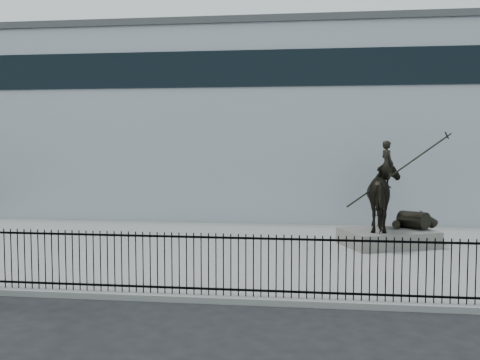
# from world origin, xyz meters

# --- Properties ---
(ground) EXTENTS (120.00, 120.00, 0.00)m
(ground) POSITION_xyz_m (0.00, 0.00, 0.00)
(ground) COLOR black
(ground) RESTS_ON ground
(plaza) EXTENTS (30.00, 12.00, 0.15)m
(plaza) POSITION_xyz_m (0.00, 7.00, 0.07)
(plaza) COLOR gray
(plaza) RESTS_ON ground
(building) EXTENTS (44.00, 14.00, 9.00)m
(building) POSITION_xyz_m (0.00, 20.00, 4.50)
(building) COLOR silver
(building) RESTS_ON ground
(picket_fence) EXTENTS (22.10, 0.10, 1.50)m
(picket_fence) POSITION_xyz_m (0.00, 1.25, 0.90)
(picket_fence) COLOR black
(picket_fence) RESTS_ON plaza
(statue_plinth) EXTENTS (3.60, 3.08, 0.57)m
(statue_plinth) POSITION_xyz_m (3.80, 8.24, 0.43)
(statue_plinth) COLOR #5E5A56
(statue_plinth) RESTS_ON plaza
(equestrian_statue) EXTENTS (3.62, 3.00, 3.29)m
(equestrian_statue) POSITION_xyz_m (3.86, 8.26, 1.91)
(equestrian_statue) COLOR black
(equestrian_statue) RESTS_ON statue_plinth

